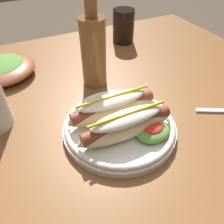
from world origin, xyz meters
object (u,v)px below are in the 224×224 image
object	(u,v)px
soda_cup	(123,26)
glass_bottle	(93,48)
hot_dog_plate	(120,122)
side_bowl	(2,68)

from	to	relation	value
soda_cup	glass_bottle	bearing A→B (deg)	-134.33
soda_cup	glass_bottle	world-z (taller)	glass_bottle
glass_bottle	hot_dog_plate	bearing A→B (deg)	-97.66
soda_cup	side_bowl	distance (m)	0.42
hot_dog_plate	side_bowl	distance (m)	0.39
glass_bottle	side_bowl	distance (m)	0.28
glass_bottle	side_bowl	bearing A→B (deg)	146.17
glass_bottle	side_bowl	size ratio (longest dim) A/B	1.51
soda_cup	side_bowl	bearing A→B (deg)	-172.92
soda_cup	glass_bottle	xyz separation A→B (m)	(-0.19, -0.20, 0.04)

